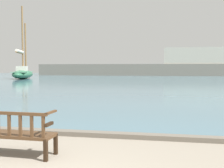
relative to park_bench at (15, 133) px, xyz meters
name	(u,v)px	position (x,y,z in m)	size (l,w,h in m)	color
harbor_water	(153,78)	(0.90, 42.00, -0.43)	(100.00, 80.00, 0.08)	slate
quay_edge_kerb	(84,134)	(0.90, 1.85, -0.41)	(40.00, 0.30, 0.12)	#675F54
park_bench	(15,133)	(0.00, 0.00, 0.00)	(1.62, 0.58, 0.92)	black
sailboat_mid_starboard	(23,72)	(-18.99, 35.23, 0.61)	(5.50, 10.74, 11.27)	#2D6647
far_breakwater	(164,67)	(2.53, 55.83, 1.45)	(53.01, 2.40, 6.04)	slate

